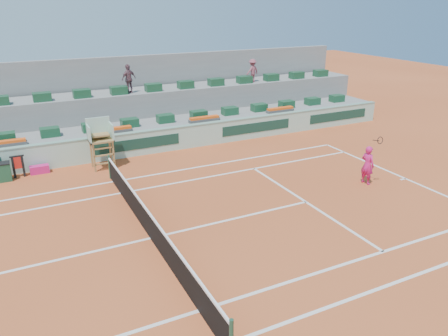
{
  "coord_description": "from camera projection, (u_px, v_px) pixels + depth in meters",
  "views": [
    {
      "loc": [
        -3.5,
        -12.63,
        7.49
      ],
      "look_at": [
        4.0,
        2.5,
        1.0
      ],
      "focal_mm": 35.0,
      "sensor_mm": 36.0,
      "label": 1
    }
  ],
  "objects": [
    {
      "name": "umpire_chair",
      "position": [
        100.0,
        137.0,
        20.42
      ],
      "size": [
        1.1,
        0.9,
        2.4
      ],
      "color": "olive",
      "rests_on": "ground"
    },
    {
      "name": "seating_tier_upper",
      "position": [
        83.0,
        118.0,
        24.52
      ],
      "size": [
        36.0,
        2.4,
        2.6
      ],
      "primitive_type": "cube",
      "color": "gray",
      "rests_on": "ground"
    },
    {
      "name": "towel_rack",
      "position": [
        18.0,
        165.0,
        19.59
      ],
      "size": [
        0.6,
        0.1,
        1.03
      ],
      "color": "black",
      "rests_on": "ground"
    },
    {
      "name": "tennis_net",
      "position": [
        150.0,
        224.0,
        14.51
      ],
      "size": [
        0.1,
        11.97,
        1.1
      ],
      "color": "black",
      "rests_on": "ground"
    },
    {
      "name": "stadium_back_wall",
      "position": [
        77.0,
        97.0,
        25.54
      ],
      "size": [
        36.0,
        0.4,
        4.4
      ],
      "primitive_type": "cube",
      "color": "gray",
      "rests_on": "ground"
    },
    {
      "name": "seating_tier_lower",
      "position": [
        90.0,
        138.0,
        23.44
      ],
      "size": [
        36.0,
        4.0,
        1.2
      ],
      "primitive_type": "cube",
      "color": "gray",
      "rests_on": "ground"
    },
    {
      "name": "ground",
      "position": [
        151.0,
        238.0,
        14.7
      ],
      "size": [
        90.0,
        90.0,
        0.0
      ],
      "primitive_type": "plane",
      "color": "#AA4721",
      "rests_on": "ground"
    },
    {
      "name": "seat_row_lower",
      "position": [
        91.0,
        127.0,
        22.39
      ],
      "size": [
        32.9,
        0.6,
        0.44
      ],
      "color": "#174529",
      "rests_on": "seating_tier_lower"
    },
    {
      "name": "spectator_right",
      "position": [
        252.0,
        71.0,
        27.76
      ],
      "size": [
        1.05,
        0.77,
        1.45
      ],
      "primitive_type": "imported",
      "rotation": [
        0.0,
        0.0,
        3.41
      ],
      "color": "#904855",
      "rests_on": "seating_tier_upper"
    },
    {
      "name": "spectator_mid",
      "position": [
        129.0,
        79.0,
        24.38
      ],
      "size": [
        1.02,
        0.74,
        1.61
      ],
      "primitive_type": "imported",
      "rotation": [
        0.0,
        0.0,
        3.56
      ],
      "color": "brown",
      "rests_on": "seating_tier_upper"
    },
    {
      "name": "advertising_hoarding",
      "position": [
        98.0,
        149.0,
        21.59
      ],
      "size": [
        36.0,
        0.34,
        1.26
      ],
      "color": "#A2CCB7",
      "rests_on": "ground"
    },
    {
      "name": "drink_cooler_a",
      "position": [
        3.0,
        172.0,
        19.27
      ],
      "size": [
        0.64,
        0.55,
        0.84
      ],
      "color": "#17472E",
      "rests_on": "ground"
    },
    {
      "name": "seat_row_upper",
      "position": [
        82.0,
        93.0,
        23.48
      ],
      "size": [
        32.9,
        0.6,
        0.44
      ],
      "color": "#174529",
      "rests_on": "seating_tier_upper"
    },
    {
      "name": "player_bag",
      "position": [
        40.0,
        169.0,
        20.2
      ],
      "size": [
        0.84,
        0.37,
        0.37
      ],
      "primitive_type": "cube",
      "color": "#D41B71",
      "rests_on": "ground"
    },
    {
      "name": "flower_planters",
      "position": [
        63.0,
        137.0,
        21.13
      ],
      "size": [
        26.8,
        0.36,
        0.28
      ],
      "color": "#4C4C4C",
      "rests_on": "seating_tier_lower"
    },
    {
      "name": "court_lines",
      "position": [
        151.0,
        238.0,
        14.7
      ],
      "size": [
        23.89,
        11.09,
        0.01
      ],
      "color": "silver",
      "rests_on": "ground"
    },
    {
      "name": "tennis_player",
      "position": [
        368.0,
        165.0,
        18.82
      ],
      "size": [
        0.51,
        0.9,
        2.28
      ],
      "color": "#D41B71",
      "rests_on": "ground"
    }
  ]
}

